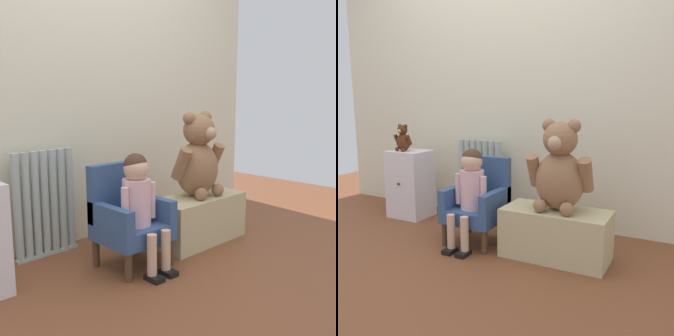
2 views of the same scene
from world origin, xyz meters
The scene contains 7 objects.
ground_plane centered at (0.00, 0.00, 0.00)m, with size 6.00×6.00×0.00m, color brown.
back_wall centered at (0.00, 1.16, 1.20)m, with size 3.80×0.05×2.40m, color beige.
radiator centered at (-0.27, 1.04, 0.34)m, with size 0.43×0.05×0.69m.
child_armchair centered at (0.02, 0.55, 0.30)m, with size 0.39×0.38×0.62m.
child_figure centered at (0.02, 0.44, 0.45)m, with size 0.25×0.35×0.70m.
low_bench centered at (0.63, 0.52, 0.16)m, with size 0.70×0.33×0.33m, color tan.
large_teddy_bear centered at (0.64, 0.53, 0.59)m, with size 0.43×0.30×0.59m.
Camera 1 is at (-1.55, -1.38, 1.05)m, focal length 45.00 mm.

